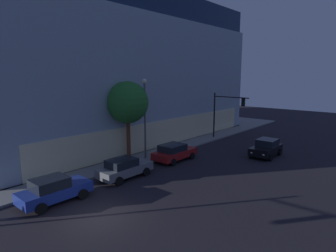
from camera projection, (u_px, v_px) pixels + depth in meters
name	position (u px, v px, depth m)	size (l,w,h in m)	color
ground_plane	(99.00, 218.00, 15.80)	(120.00, 120.00, 0.00)	black
modern_building	(87.00, 71.00, 40.06)	(34.75, 30.20, 16.89)	#4C4C51
traffic_light_far_corner	(225.00, 108.00, 34.35)	(0.48, 4.74, 5.57)	black
street_lamp_sidewalk	(145.00, 108.00, 26.07)	(0.44, 0.44, 7.37)	#515151
sidewalk_tree	(128.00, 103.00, 26.02)	(3.84, 3.84, 7.15)	brown
car_blue	(54.00, 190.00, 17.63)	(4.36, 2.06, 1.64)	navy
car_grey	(124.00, 168.00, 21.86)	(4.41, 2.00, 1.57)	slate
car_red	(174.00, 152.00, 26.46)	(4.41, 2.23, 1.56)	maroon
car_black	(266.00, 148.00, 27.89)	(4.09, 2.22, 1.65)	black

